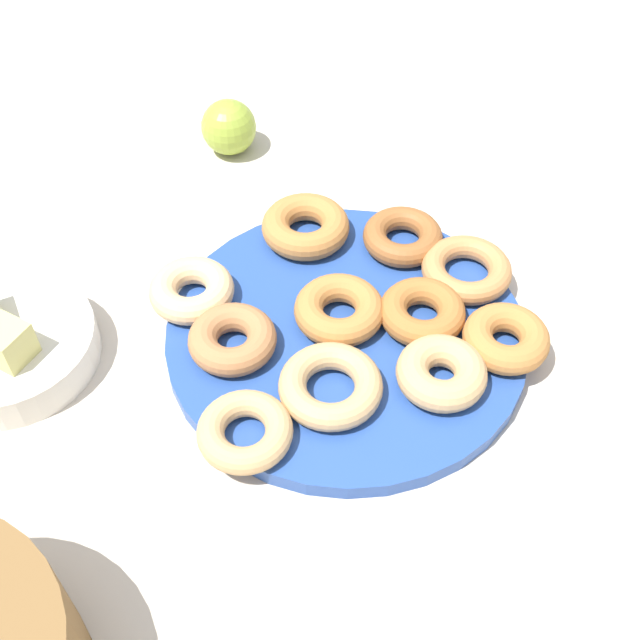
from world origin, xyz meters
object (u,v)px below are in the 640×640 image
(donut_plate, at_px, (346,334))
(donut_1, at_px, (337,311))
(donut_3, at_px, (422,312))
(donut_8, at_px, (192,290))
(donut_0, at_px, (331,386))
(donut_4, at_px, (466,270))
(donut_2, at_px, (306,226))
(donut_6, at_px, (441,373))
(donut_5, at_px, (245,431))
(melon_chunk_left, at_px, (7,343))
(donut_7, at_px, (232,339))
(donut_9, at_px, (403,237))
(apple, at_px, (229,127))
(fruit_bowl, at_px, (9,347))
(donut_10, at_px, (506,338))

(donut_plate, bearing_deg, donut_1, 12.63)
(donut_3, relative_size, donut_8, 0.99)
(donut_0, relative_size, donut_4, 1.03)
(donut_2, height_order, donut_4, donut_2)
(donut_2, bearing_deg, donut_6, 179.57)
(donut_5, bearing_deg, donut_6, -103.65)
(donut_4, bearing_deg, donut_8, 63.53)
(melon_chunk_left, bearing_deg, donut_5, -142.62)
(donut_1, height_order, donut_7, same)
(donut_8, bearing_deg, donut_1, -133.88)
(melon_chunk_left, bearing_deg, donut_4, -107.54)
(donut_6, height_order, donut_9, donut_6)
(donut_plate, distance_m, donut_7, 0.11)
(donut_4, bearing_deg, donut_plate, 86.03)
(donut_2, relative_size, donut_6, 1.13)
(donut_5, bearing_deg, donut_8, -11.88)
(donut_4, distance_m, donut_7, 0.25)
(donut_3, xyz_separation_m, donut_9, (0.10, -0.05, -0.00))
(donut_1, height_order, donut_2, donut_2)
(donut_2, bearing_deg, donut_8, 96.96)
(donut_9, bearing_deg, donut_5, 115.29)
(donut_0, bearing_deg, donut_4, -76.32)
(donut_3, height_order, donut_9, donut_3)
(donut_1, height_order, donut_8, same)
(donut_5, xyz_separation_m, donut_6, (-0.04, -0.18, 0.00))
(donut_1, relative_size, donut_5, 1.06)
(donut_8, bearing_deg, donut_7, -177.43)
(donut_5, relative_size, apple, 1.24)
(donut_7, xyz_separation_m, donut_9, (0.03, -0.22, -0.00))
(donut_4, distance_m, donut_6, 0.14)
(donut_6, height_order, melon_chunk_left, melon_chunk_left)
(donut_8, distance_m, fruit_bowl, 0.18)
(donut_3, height_order, melon_chunk_left, melon_chunk_left)
(donut_0, relative_size, donut_3, 1.12)
(donut_5, relative_size, donut_9, 0.98)
(donut_6, distance_m, donut_9, 0.18)
(donut_2, distance_m, apple, 0.20)
(donut_plate, distance_m, donut_2, 0.14)
(donut_0, height_order, donut_5, donut_0)
(donut_plate, bearing_deg, fruit_bowl, 61.55)
(donut_0, bearing_deg, donut_10, -104.70)
(donut_0, xyz_separation_m, apple, (0.39, -0.11, 0.00))
(donut_3, relative_size, donut_6, 1.01)
(donut_7, height_order, donut_9, donut_7)
(donut_plate, height_order, donut_6, donut_6)
(apple, bearing_deg, fruit_bowl, 118.11)
(donut_1, relative_size, donut_7, 1.05)
(donut_5, bearing_deg, donut_plate, -68.07)
(donut_3, bearing_deg, fruit_bowl, 61.99)
(donut_7, xyz_separation_m, donut_8, (0.08, 0.00, 0.00))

